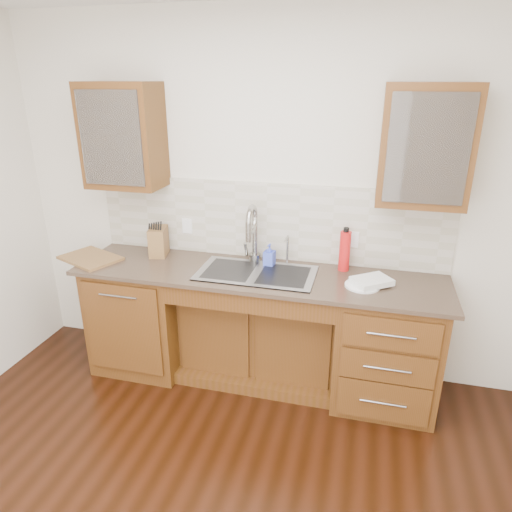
% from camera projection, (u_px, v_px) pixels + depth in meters
% --- Properties ---
extents(wall_back, '(4.00, 0.10, 2.70)m').
position_uv_depth(wall_back, '(269.00, 201.00, 3.47)').
color(wall_back, silver).
rests_on(wall_back, ground).
extents(base_cabinet_left, '(0.70, 0.62, 0.88)m').
position_uv_depth(base_cabinet_left, '(144.00, 314.00, 3.69)').
color(base_cabinet_left, '#593014').
rests_on(base_cabinet_left, ground).
extents(base_cabinet_center, '(1.20, 0.44, 0.70)m').
position_uv_depth(base_cabinet_center, '(260.00, 333.00, 3.59)').
color(base_cabinet_center, '#593014').
rests_on(base_cabinet_center, ground).
extents(base_cabinet_right, '(0.70, 0.62, 0.88)m').
position_uv_depth(base_cabinet_right, '(386.00, 345.00, 3.25)').
color(base_cabinet_right, '#593014').
rests_on(base_cabinet_right, ground).
extents(countertop, '(2.70, 0.65, 0.03)m').
position_uv_depth(countertop, '(257.00, 275.00, 3.29)').
color(countertop, '#84705B').
rests_on(countertop, base_cabinet_left).
extents(backsplash, '(2.70, 0.02, 0.59)m').
position_uv_depth(backsplash, '(267.00, 221.00, 3.46)').
color(backsplash, beige).
rests_on(backsplash, wall_back).
extents(sink, '(0.84, 0.46, 0.19)m').
position_uv_depth(sink, '(256.00, 284.00, 3.31)').
color(sink, '#9E9EA5').
rests_on(sink, countertop).
extents(faucet, '(0.04, 0.04, 0.40)m').
position_uv_depth(faucet, '(255.00, 236.00, 3.43)').
color(faucet, '#999993').
rests_on(faucet, countertop).
extents(filter_tap, '(0.02, 0.02, 0.24)m').
position_uv_depth(filter_tap, '(288.00, 249.00, 3.41)').
color(filter_tap, '#999993').
rests_on(filter_tap, countertop).
extents(upper_cabinet_left, '(0.55, 0.34, 0.75)m').
position_uv_depth(upper_cabinet_left, '(123.00, 136.00, 3.34)').
color(upper_cabinet_left, '#593014').
rests_on(upper_cabinet_left, wall_back).
extents(upper_cabinet_right, '(0.55, 0.34, 0.75)m').
position_uv_depth(upper_cabinet_right, '(425.00, 146.00, 2.85)').
color(upper_cabinet_right, '#593014').
rests_on(upper_cabinet_right, wall_back).
extents(outlet_left, '(0.08, 0.01, 0.12)m').
position_uv_depth(outlet_left, '(187.00, 226.00, 3.63)').
color(outlet_left, white).
rests_on(outlet_left, backsplash).
extents(outlet_right, '(0.08, 0.01, 0.12)m').
position_uv_depth(outlet_right, '(353.00, 239.00, 3.33)').
color(outlet_right, white).
rests_on(outlet_right, backsplash).
extents(soap_bottle, '(0.09, 0.09, 0.17)m').
position_uv_depth(soap_bottle, '(269.00, 255.00, 3.38)').
color(soap_bottle, blue).
rests_on(soap_bottle, countertop).
extents(water_bottle, '(0.09, 0.09, 0.29)m').
position_uv_depth(water_bottle, '(345.00, 251.00, 3.29)').
color(water_bottle, red).
rests_on(water_bottle, countertop).
extents(plate, '(0.24, 0.24, 0.01)m').
position_uv_depth(plate, '(362.00, 286.00, 3.07)').
color(plate, white).
rests_on(plate, countertop).
extents(dish_towel, '(0.31, 0.29, 0.04)m').
position_uv_depth(dish_towel, '(372.00, 281.00, 3.07)').
color(dish_towel, white).
rests_on(dish_towel, plate).
extents(knife_block, '(0.17, 0.22, 0.22)m').
position_uv_depth(knife_block, '(159.00, 241.00, 3.59)').
color(knife_block, '#A97454').
rests_on(knife_block, countertop).
extents(cutting_board, '(0.53, 0.46, 0.02)m').
position_uv_depth(cutting_board, '(90.00, 258.00, 3.53)').
color(cutting_board, brown).
rests_on(cutting_board, countertop).
extents(cup_left_a, '(0.14, 0.14, 0.09)m').
position_uv_depth(cup_left_a, '(111.00, 143.00, 3.38)').
color(cup_left_a, white).
rests_on(cup_left_a, upper_cabinet_left).
extents(cup_left_b, '(0.10, 0.10, 0.09)m').
position_uv_depth(cup_left_b, '(137.00, 144.00, 3.33)').
color(cup_left_b, silver).
rests_on(cup_left_b, upper_cabinet_left).
extents(cup_right_a, '(0.12, 0.12, 0.09)m').
position_uv_depth(cup_right_a, '(406.00, 154.00, 2.90)').
color(cup_right_a, silver).
rests_on(cup_right_a, upper_cabinet_right).
extents(cup_right_b, '(0.13, 0.13, 0.09)m').
position_uv_depth(cup_right_b, '(437.00, 155.00, 2.85)').
color(cup_right_b, white).
rests_on(cup_right_b, upper_cabinet_right).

